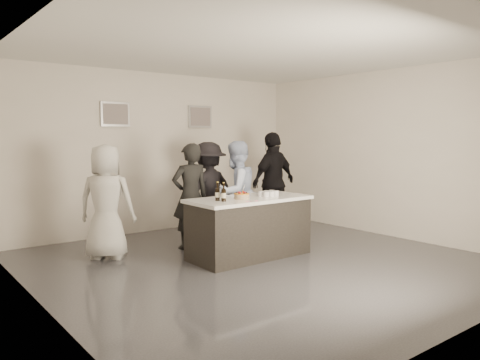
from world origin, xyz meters
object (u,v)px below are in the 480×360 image
(cake, at_px, (242,196))
(person_main_black, at_px, (190,196))
(person_main_blue, at_px, (236,192))
(person_guest_left, at_px, (106,202))
(beer_bottle_a, at_px, (218,192))
(beer_bottle_b, at_px, (224,192))
(person_guest_back, at_px, (208,190))
(bar_counter, at_px, (249,227))
(person_guest_right, at_px, (273,182))

(cake, xyz_separation_m, person_main_black, (-0.22, 1.05, -0.09))
(person_main_blue, relative_size, person_guest_left, 1.02)
(person_main_black, bearing_deg, person_main_blue, 178.93)
(person_main_black, distance_m, person_guest_left, 1.33)
(beer_bottle_a, height_order, person_main_blue, person_main_blue)
(person_main_blue, height_order, person_guest_left, person_main_blue)
(beer_bottle_a, distance_m, person_guest_left, 1.68)
(cake, relative_size, beer_bottle_a, 0.86)
(beer_bottle_a, relative_size, person_main_black, 0.15)
(beer_bottle_b, bearing_deg, person_guest_back, 62.82)
(beer_bottle_b, relative_size, person_guest_back, 0.15)
(person_guest_left, bearing_deg, person_main_black, -148.08)
(person_main_black, bearing_deg, beer_bottle_a, 89.34)
(person_main_blue, bearing_deg, bar_counter, 54.62)
(cake, relative_size, person_main_blue, 0.13)
(cake, relative_size, person_guest_right, 0.12)
(person_guest_left, relative_size, person_guest_back, 0.99)
(person_main_black, relative_size, person_guest_right, 0.90)
(person_main_black, bearing_deg, beer_bottle_b, 91.55)
(cake, height_order, person_guest_back, person_guest_back)
(person_main_black, height_order, person_guest_right, person_guest_right)
(person_main_black, distance_m, person_guest_right, 1.97)
(person_main_blue, distance_m, person_guest_back, 0.65)
(bar_counter, bearing_deg, person_main_black, 112.39)
(bar_counter, xyz_separation_m, cake, (-0.19, -0.06, 0.49))
(person_guest_left, relative_size, person_guest_right, 0.90)
(cake, xyz_separation_m, person_guest_left, (-1.53, 1.28, -0.09))
(person_guest_back, bearing_deg, person_guest_left, 1.11)
(cake, relative_size, person_guest_back, 0.13)
(beer_bottle_b, height_order, person_main_blue, person_main_blue)
(beer_bottle_b, xyz_separation_m, person_guest_right, (2.10, 1.29, -0.09))
(beer_bottle_a, height_order, person_main_black, person_main_black)
(person_guest_left, xyz_separation_m, person_guest_right, (3.26, -0.04, 0.10))
(beer_bottle_a, bearing_deg, person_guest_right, 29.05)
(person_main_black, xyz_separation_m, person_guest_right, (1.96, 0.18, 0.09))
(cake, distance_m, beer_bottle_b, 0.38)
(bar_counter, height_order, person_main_blue, person_main_blue)
(cake, height_order, beer_bottle_b, beer_bottle_b)
(beer_bottle_b, distance_m, person_guest_right, 2.47)
(cake, bearing_deg, person_main_black, 101.86)
(bar_counter, bearing_deg, cake, -162.90)
(person_main_blue, bearing_deg, beer_bottle_a, 30.84)
(cake, distance_m, person_main_black, 1.08)
(person_guest_back, bearing_deg, beer_bottle_a, 54.01)
(beer_bottle_a, distance_m, person_guest_right, 2.43)
(cake, relative_size, person_guest_left, 0.13)
(person_guest_left, bearing_deg, person_guest_right, -138.92)
(beer_bottle_a, bearing_deg, person_guest_left, 132.88)
(cake, bearing_deg, person_main_blue, 57.09)
(bar_counter, relative_size, cake, 8.32)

